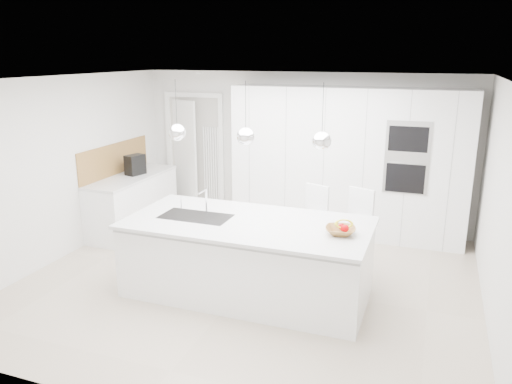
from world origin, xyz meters
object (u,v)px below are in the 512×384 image
(espresso_machine, at_px, (135,165))
(bar_stool_right, at_px, (358,235))
(island_base, at_px, (246,260))
(fruit_bowl, at_px, (340,231))
(bar_stool_left, at_px, (313,229))

(espresso_machine, height_order, bar_stool_right, espresso_machine)
(island_base, height_order, espresso_machine, espresso_machine)
(island_base, height_order, bar_stool_right, bar_stool_right)
(fruit_bowl, bearing_deg, espresso_machine, 156.07)
(espresso_machine, xyz_separation_m, bar_stool_left, (3.09, -0.62, -0.50))
(island_base, distance_m, bar_stool_left, 1.14)
(fruit_bowl, bearing_deg, island_base, 179.54)
(espresso_machine, xyz_separation_m, bar_stool_right, (3.68, -0.66, -0.50))
(espresso_machine, relative_size, bar_stool_left, 0.29)
(island_base, bearing_deg, bar_stool_left, 60.07)
(island_base, bearing_deg, bar_stool_right, 39.19)
(island_base, distance_m, espresso_machine, 3.06)
(island_base, distance_m, bar_stool_right, 1.49)
(espresso_machine, distance_m, bar_stool_right, 3.77)
(fruit_bowl, distance_m, espresso_machine, 3.96)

